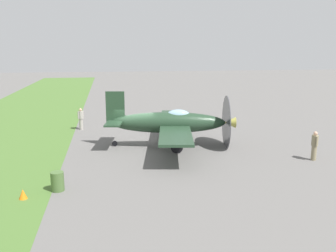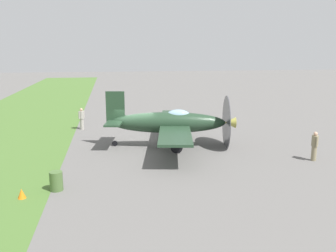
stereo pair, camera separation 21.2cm
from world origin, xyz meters
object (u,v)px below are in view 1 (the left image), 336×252
Objects in this scene: ground_crew_mechanic at (81,118)px; fuel_drum at (57,181)px; ground_crew_chief at (315,145)px; airplane_lead at (171,123)px; runway_marker_cone at (23,194)px.

ground_crew_mechanic is 1.92× the size of fuel_drum.
airplane_lead is at bearing 69.98° from ground_crew_chief.
fuel_drum reaches higher than runway_marker_cone.
ground_crew_mechanic is at bearing 62.39° from ground_crew_chief.
runway_marker_cone is (13.84, -1.62, -0.69)m from ground_crew_mechanic.
airplane_lead reaches higher than ground_crew_mechanic.
fuel_drum is 2.05× the size of runway_marker_cone.
ground_crew_mechanic is 13.13m from fuel_drum.
ground_crew_mechanic is (-10.73, -14.01, 0.00)m from ground_crew_chief.
ground_crew_chief is (4.46, 7.76, -0.71)m from airplane_lead.
ground_crew_chief is at bearing 69.76° from airplane_lead.
ground_crew_chief is at bearing 99.50° from fuel_drum.
ground_crew_mechanic is at bearing 178.98° from fuel_drum.
ground_crew_chief is at bearing 94.89° from ground_crew_mechanic.
airplane_lead is 9.50m from fuel_drum.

